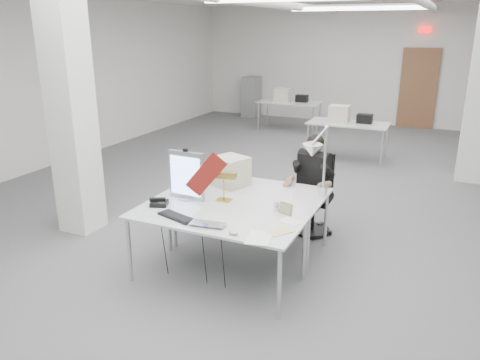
# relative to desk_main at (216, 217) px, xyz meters

# --- Properties ---
(room_shell) EXTENTS (10.04, 14.04, 3.24)m
(room_shell) POSITION_rel_desk_main_xyz_m (0.04, 2.63, 0.95)
(room_shell) COLOR #555558
(room_shell) RESTS_ON ground
(desk_main) EXTENTS (1.80, 0.90, 0.02)m
(desk_main) POSITION_rel_desk_main_xyz_m (0.00, 0.00, 0.00)
(desk_main) COLOR silver
(desk_main) RESTS_ON room_shell
(desk_second) EXTENTS (1.80, 0.90, 0.02)m
(desk_second) POSITION_rel_desk_main_xyz_m (0.00, 0.90, 0.00)
(desk_second) COLOR silver
(desk_second) RESTS_ON room_shell
(bg_desk_a) EXTENTS (1.60, 0.80, 0.02)m
(bg_desk_a) POSITION_rel_desk_main_xyz_m (0.20, 5.50, 0.00)
(bg_desk_a) COLOR silver
(bg_desk_a) RESTS_ON room_shell
(bg_desk_b) EXTENTS (1.60, 0.80, 0.02)m
(bg_desk_b) POSITION_rel_desk_main_xyz_m (-1.80, 7.70, 0.00)
(bg_desk_b) COLOR silver
(bg_desk_b) RESTS_ON room_shell
(filing_cabinet) EXTENTS (0.45, 0.55, 1.20)m
(filing_cabinet) POSITION_rel_desk_main_xyz_m (-3.50, 9.15, -0.14)
(filing_cabinet) COLOR gray
(filing_cabinet) RESTS_ON room_shell
(office_chair) EXTENTS (0.67, 0.67, 1.11)m
(office_chair) POSITION_rel_desk_main_xyz_m (0.58, 1.63, -0.19)
(office_chair) COLOR black
(office_chair) RESTS_ON room_shell
(seated_person) EXTENTS (0.58, 0.66, 0.84)m
(seated_person) POSITION_rel_desk_main_xyz_m (0.58, 1.58, 0.16)
(seated_person) COLOR black
(seated_person) RESTS_ON office_chair
(monitor) EXTENTS (0.45, 0.07, 0.55)m
(monitor) POSITION_rel_desk_main_xyz_m (-0.53, 0.31, 0.29)
(monitor) COLOR #A7A7AB
(monitor) RESTS_ON desk_main
(pennant) EXTENTS (0.44, 0.18, 0.50)m
(pennant) POSITION_rel_desk_main_xyz_m (-0.26, 0.28, 0.34)
(pennant) COLOR #65110D
(pennant) RESTS_ON monitor
(keyboard) EXTENTS (0.46, 0.27, 0.02)m
(keyboard) POSITION_rel_desk_main_xyz_m (-0.34, -0.22, 0.02)
(keyboard) COLOR black
(keyboard) RESTS_ON desk_main
(laptop) EXTENTS (0.38, 0.27, 0.03)m
(laptop) POSITION_rel_desk_main_xyz_m (0.05, -0.32, 0.03)
(laptop) COLOR #A5A6AA
(laptop) RESTS_ON desk_main
(mouse) EXTENTS (0.10, 0.07, 0.04)m
(mouse) POSITION_rel_desk_main_xyz_m (0.36, -0.35, 0.03)
(mouse) COLOR #A8A8AD
(mouse) RESTS_ON desk_main
(bankers_lamp) EXTENTS (0.29, 0.16, 0.31)m
(bankers_lamp) POSITION_rel_desk_main_xyz_m (-0.12, 0.42, 0.17)
(bankers_lamp) COLOR #BF7F3B
(bankers_lamp) RESTS_ON desk_main
(desk_phone) EXTENTS (0.23, 0.22, 0.05)m
(desk_phone) POSITION_rel_desk_main_xyz_m (-0.70, 0.00, 0.04)
(desk_phone) COLOR black
(desk_phone) RESTS_ON desk_main
(picture_frame_left) EXTENTS (0.15, 0.05, 0.12)m
(picture_frame_left) POSITION_rel_desk_main_xyz_m (-0.67, 0.38, 0.07)
(picture_frame_left) COLOR #A56E47
(picture_frame_left) RESTS_ON desk_main
(picture_frame_right) EXTENTS (0.16, 0.08, 0.12)m
(picture_frame_right) POSITION_rel_desk_main_xyz_m (0.64, 0.34, 0.07)
(picture_frame_right) COLOR tan
(picture_frame_right) RESTS_ON desk_main
(desk_clock) EXTENTS (0.10, 0.06, 0.10)m
(desk_clock) POSITION_rel_desk_main_xyz_m (0.53, 0.39, 0.06)
(desk_clock) COLOR #A8A8AC
(desk_clock) RESTS_ON desk_main
(paper_stack_a) EXTENTS (0.28, 0.35, 0.01)m
(paper_stack_a) POSITION_rel_desk_main_xyz_m (0.61, -0.32, 0.02)
(paper_stack_a) COLOR white
(paper_stack_a) RESTS_ON desk_main
(paper_stack_b) EXTENTS (0.28, 0.29, 0.01)m
(paper_stack_b) POSITION_rel_desk_main_xyz_m (0.73, -0.11, 0.02)
(paper_stack_b) COLOR #DED284
(paper_stack_b) RESTS_ON desk_main
(paper_stack_c) EXTENTS (0.25, 0.21, 0.01)m
(paper_stack_c) POSITION_rel_desk_main_xyz_m (0.75, 0.16, 0.02)
(paper_stack_c) COLOR white
(paper_stack_c) RESTS_ON desk_main
(beige_monitor) EXTENTS (0.48, 0.47, 0.36)m
(beige_monitor) POSITION_rel_desk_main_xyz_m (-0.29, 0.94, 0.19)
(beige_monitor) COLOR beige
(beige_monitor) RESTS_ON desk_second
(architect_lamp) EXTENTS (0.24, 0.67, 0.85)m
(architect_lamp) POSITION_rel_desk_main_xyz_m (0.85, 0.78, 0.44)
(architect_lamp) COLOR silver
(architect_lamp) RESTS_ON desk_second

